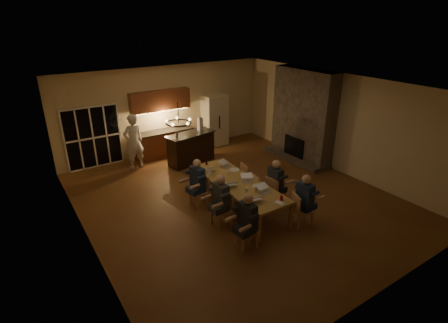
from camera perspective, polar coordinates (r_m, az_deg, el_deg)
floor at (r=10.06m, az=1.85°, el=-6.04°), size 9.00×9.00×0.00m
back_wall at (r=13.17m, az=-9.51°, el=8.28°), size 8.00×0.04×3.20m
left_wall at (r=7.97m, az=-22.47°, el=-3.26°), size 0.04×9.00×3.20m
right_wall at (r=12.05m, az=17.92°, el=6.08°), size 0.04×9.00×3.20m
ceiling at (r=8.95m, az=2.12°, el=12.27°), size 8.00×9.00×0.04m
french_doors at (r=12.49m, az=-20.59°, el=3.64°), size 1.86×0.08×2.10m
fireplace at (r=12.57m, az=12.79°, el=7.32°), size 0.58×2.50×3.20m
kitchenette at (r=12.88m, az=-10.02°, el=6.06°), size 2.24×0.68×2.40m
refrigerator at (r=13.86m, az=-1.50°, el=6.76°), size 0.90×0.68×2.00m
dining_table at (r=9.47m, az=2.20°, el=-5.45°), size 1.10×3.22×0.75m
bar_island at (r=12.26m, az=-5.40°, el=2.17°), size 1.82×0.96×1.08m
chair_left_near at (r=7.98m, az=3.80°, el=-10.91°), size 0.52×0.52×0.89m
chair_left_mid at (r=8.65m, az=-0.40°, el=-7.89°), size 0.47×0.47×0.89m
chair_left_far at (r=9.51m, az=-4.13°, el=-4.89°), size 0.47×0.47×0.89m
chair_right_near at (r=8.86m, az=12.72°, el=-7.72°), size 0.56×0.56×0.89m
chair_right_mid at (r=9.60m, az=8.45°, el=-4.81°), size 0.51×0.51×0.89m
chair_right_far at (r=10.29m, az=4.30°, el=-2.62°), size 0.50×0.50×0.89m
person_left_near at (r=7.75m, az=3.82°, el=-9.86°), size 0.66×0.66×1.38m
person_right_near at (r=8.77m, az=12.99°, el=-6.25°), size 0.62×0.62×1.38m
person_left_mid at (r=8.53m, az=-0.52°, el=-6.48°), size 0.64×0.64×1.38m
person_right_mid at (r=9.43m, az=8.34°, el=-3.67°), size 0.62×0.62×1.38m
person_left_far at (r=9.41m, az=-4.32°, el=-3.55°), size 0.68×0.68×1.38m
standing_person at (r=12.02m, az=-14.54°, el=3.14°), size 0.75×0.54×1.90m
chandelier at (r=7.50m, az=-7.41°, el=6.26°), size 0.56×0.56×0.03m
laptop_a at (r=8.44m, az=4.89°, el=-5.56°), size 0.37×0.34×0.23m
laptop_b at (r=8.82m, az=6.71°, el=-4.33°), size 0.34×0.30×0.23m
laptop_c at (r=9.10m, az=0.96°, el=-3.25°), size 0.38×0.35×0.23m
laptop_d at (r=9.31m, az=3.87°, el=-2.64°), size 0.41×0.39×0.23m
laptop_e at (r=9.97m, az=-2.41°, el=-0.81°), size 0.36×0.33×0.23m
laptop_f at (r=10.17m, az=0.37°, el=-0.28°), size 0.40×0.38×0.23m
mug_front at (r=8.85m, az=3.73°, el=-4.55°), size 0.08×0.08×0.10m
mug_mid at (r=9.72m, az=0.59°, el=-1.85°), size 0.08×0.08×0.10m
mug_back at (r=9.67m, az=-2.36°, el=-2.01°), size 0.09×0.09×0.10m
redcup_near at (r=8.53m, az=9.37°, el=-5.88°), size 0.08×0.08×0.12m
redcup_mid at (r=9.33m, az=-0.96°, el=-2.89°), size 0.08×0.08×0.12m
can_silver at (r=8.83m, az=5.25°, el=-4.60°), size 0.07×0.07×0.12m
can_cola at (r=10.34m, az=-2.87°, el=-0.23°), size 0.06×0.06×0.12m
plate_near at (r=9.13m, az=5.49°, el=-4.00°), size 0.27×0.27×0.02m
plate_left at (r=8.53m, az=3.72°, el=-5.98°), size 0.22×0.22×0.02m
plate_far at (r=9.99m, az=1.73°, el=-1.39°), size 0.28×0.28×0.02m
notepad at (r=8.43m, az=9.08°, el=-6.68°), size 0.19×0.24×0.01m
bar_bottle at (r=11.73m, az=-7.67°, el=4.50°), size 0.08×0.08×0.24m
bar_blender at (r=12.35m, az=-3.93°, el=6.13°), size 0.16×0.16×0.45m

